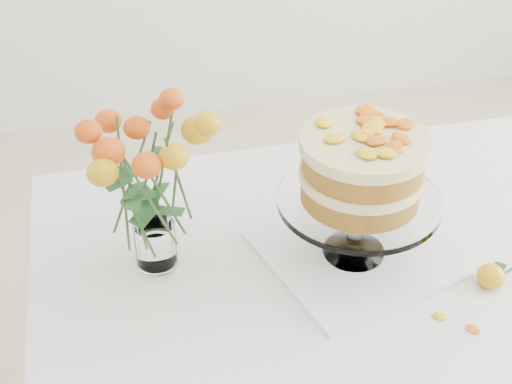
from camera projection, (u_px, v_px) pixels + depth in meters
table at (412, 294)px, 1.38m from camera, size 1.43×0.93×0.76m
napkin at (353, 254)px, 1.34m from camera, size 0.39×0.39×0.01m
cake_stand at (361, 175)px, 1.24m from camera, size 0.29×0.29×0.26m
rose_vase at (147, 165)px, 1.20m from camera, size 0.25×0.25×0.38m
loose_rose_near at (491, 276)px, 1.27m from camera, size 0.09×0.05×0.04m
stray_petal_a at (377, 309)px, 1.23m from camera, size 0.03×0.02×0.00m
stray_petal_b at (440, 316)px, 1.22m from camera, size 0.03×0.02×0.00m
stray_petal_c at (473, 329)px, 1.19m from camera, size 0.03×0.02×0.00m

